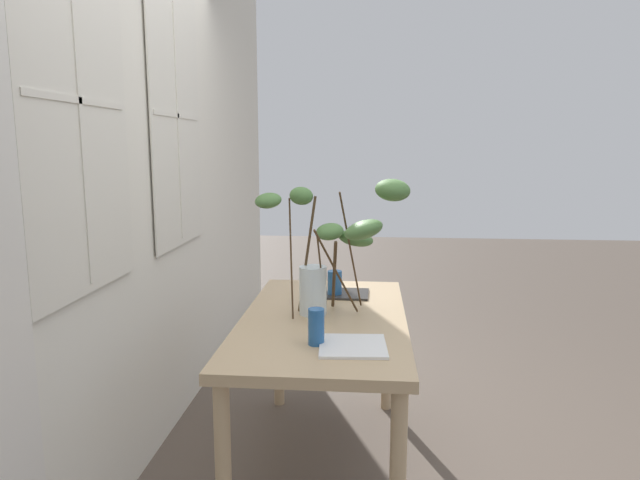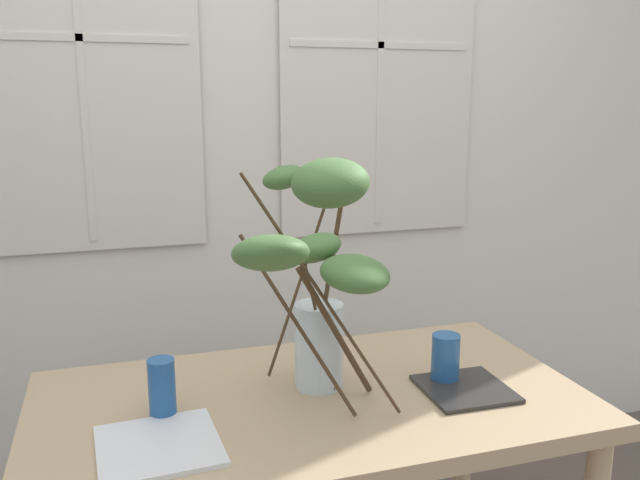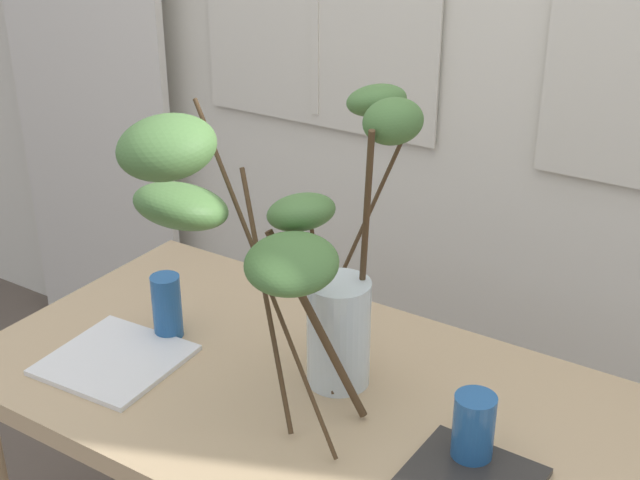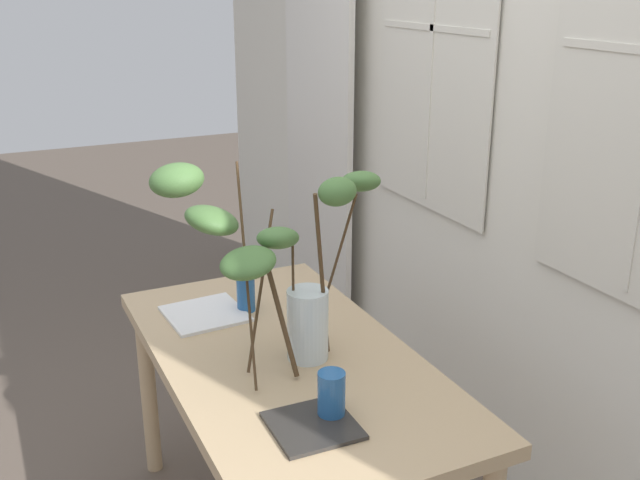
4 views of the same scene
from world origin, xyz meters
The scene contains 6 objects.
curtain_sheer_side centered at (-1.40, 0.77, 1.18)m, with size 0.71×0.03×2.35m, color silver.
dining_table centered at (0.00, 0.00, 0.66)m, with size 1.41×0.76×0.75m.
vase_with_branches centered at (0.00, -0.05, 1.10)m, with size 0.46×0.73×0.65m.
drinking_glass_blue_left centered at (-0.37, 0.00, 0.83)m, with size 0.07×0.07×0.15m, color #235693.
drinking_glass_blue_right centered at (0.37, -0.03, 0.82)m, with size 0.08×0.08×0.13m, color #235693.
plate_square_left centered at (-0.40, -0.15, 0.76)m, with size 0.26×0.26×0.01m, color white.
Camera 3 is at (0.82, -1.23, 1.78)m, focal length 49.17 mm.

